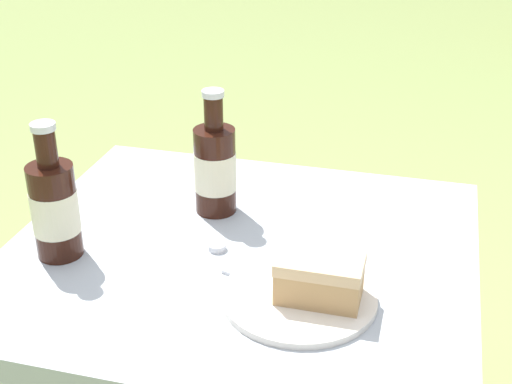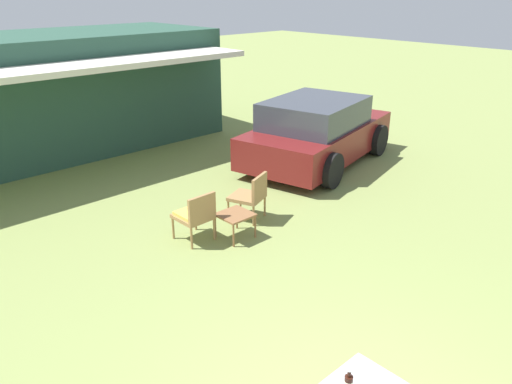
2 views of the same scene
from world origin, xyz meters
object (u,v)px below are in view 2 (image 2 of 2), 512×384
Objects in this scene: wicker_chair_plain at (251,194)px; garden_side_table at (235,217)px; cola_bottle_near at (348,383)px; wicker_chair_cushioned at (195,214)px; parked_car at (317,132)px.

wicker_chair_plain reaches higher than garden_side_table.
garden_side_table is 4.09m from cola_bottle_near.
wicker_chair_plain is at bearing 26.72° from garden_side_table.
wicker_chair_cushioned is 0.62m from garden_side_table.
parked_car is 20.00× the size of cola_bottle_near.
cola_bottle_near reaches higher than wicker_chair_cushioned.
cola_bottle_near is at bearing -118.00° from garden_side_table.
wicker_chair_cushioned is (-4.17, -1.15, -0.25)m from parked_car.
garden_side_table is 2.33× the size of cola_bottle_near.
parked_car is 3.26m from wicker_chair_plain.
wicker_chair_plain is at bearing 178.09° from wicker_chair_cushioned.
cola_bottle_near is at bearing 35.82° from wicker_chair_plain.
parked_car is 4.34m from wicker_chair_cushioned.
parked_car is 5.31× the size of wicker_chair_cushioned.
wicker_chair_cushioned and wicker_chair_plain have the same top height.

